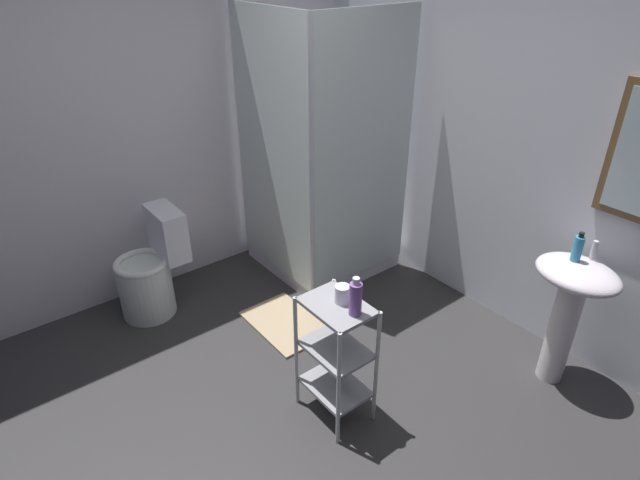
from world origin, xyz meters
The scene contains 12 objects.
ground_plane centered at (0.00, 0.00, -0.01)m, with size 4.20×4.20×0.02m, color #323031.
wall_back centered at (0.01, 1.85, 1.25)m, with size 4.20×0.14×2.50m.
wall_left centered at (-1.85, 0.00, 1.25)m, with size 0.10×4.20×2.50m, color silver.
shower_stall centered at (-1.18, 1.17, 0.46)m, with size 0.92×0.92×2.00m.
pedestal_sink centered at (0.65, 1.52, 0.58)m, with size 0.46×0.37×0.81m.
sink_faucet centered at (0.65, 1.64, 0.86)m, with size 0.03×0.03×0.10m, color silver.
toilet centered at (-1.48, -0.10, 0.31)m, with size 0.37×0.49×0.76m.
storage_cart centered at (0.05, 0.31, 0.44)m, with size 0.38×0.28×0.74m.
hand_soap_bottle centered at (0.61, 1.53, 0.89)m, with size 0.05×0.05×0.17m.
conditioner_bottle_purple centered at (0.16, 0.33, 0.83)m, with size 0.06×0.06×0.21m.
rinse_cup centered at (0.05, 0.34, 0.79)m, with size 0.08×0.08×0.10m, color silver.
bath_mat centered at (-0.76, 0.53, 0.01)m, with size 0.60×0.40×0.02m, color tan.
Camera 1 is at (1.65, -1.06, 2.30)m, focal length 29.10 mm.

